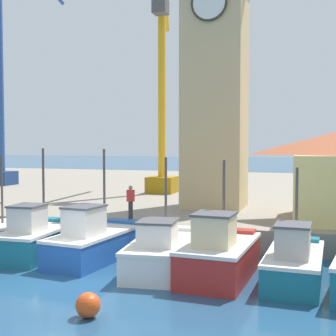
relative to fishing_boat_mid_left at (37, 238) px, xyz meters
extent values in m
plane|color=navy|center=(2.77, -3.00, -0.77)|extent=(300.00, 300.00, 0.00)
cube|color=gray|center=(2.77, 23.02, -0.24)|extent=(120.00, 40.00, 1.04)
cube|color=navy|center=(-1.90, 2.05, 0.43)|extent=(1.68, 0.87, 0.24)
cylinder|color=#4C4742|center=(-2.15, 0.64, 1.91)|extent=(0.10, 0.10, 3.00)
cube|color=#196B7F|center=(0.00, 0.06, -0.24)|extent=(2.03, 4.28, 1.06)
cube|color=#196B7F|center=(-0.08, 1.91, 0.42)|extent=(1.60, 0.67, 0.24)
cube|color=silver|center=(0.00, 0.06, 0.35)|extent=(2.10, 4.34, 0.12)
cube|color=beige|center=(0.03, -0.67, 0.91)|extent=(1.16, 1.31, 1.00)
cube|color=#4C4C51|center=(0.03, -0.67, 1.44)|extent=(1.25, 1.39, 0.08)
cylinder|color=#4C4742|center=(-0.02, 0.59, 2.07)|extent=(0.10, 0.10, 3.32)
torus|color=black|center=(-1.01, 0.23, -0.24)|extent=(0.14, 0.52, 0.52)
cube|color=#2356A8|center=(2.60, 0.27, -0.24)|extent=(2.45, 5.10, 1.05)
cube|color=#2356A8|center=(2.86, 2.46, 0.40)|extent=(1.67, 0.78, 0.24)
cube|color=silver|center=(2.60, 0.27, 0.33)|extent=(2.52, 5.16, 0.12)
cube|color=beige|center=(2.50, -0.58, 0.92)|extent=(1.30, 1.59, 1.06)
cube|color=#4C4C51|center=(2.50, -0.58, 1.49)|extent=(1.39, 1.68, 0.08)
cylinder|color=#4C4742|center=(2.67, 0.88, 2.05)|extent=(0.10, 0.10, 3.32)
torus|color=black|center=(1.61, 0.63, -0.24)|extent=(0.18, 0.53, 0.52)
cube|color=silver|center=(5.63, -0.38, -0.26)|extent=(2.55, 4.98, 1.00)
cube|color=silver|center=(5.40, 1.75, 0.36)|extent=(1.80, 0.78, 0.24)
cube|color=silver|center=(5.63, -0.38, 0.29)|extent=(2.62, 5.05, 0.12)
cube|color=silver|center=(5.72, -1.22, 0.75)|extent=(1.38, 1.56, 0.80)
cube|color=#4C4C51|center=(5.72, -1.22, 1.19)|extent=(1.47, 1.65, 0.08)
cylinder|color=#4C4742|center=(5.56, 0.21, 1.88)|extent=(0.10, 0.10, 3.06)
torus|color=black|center=(4.50, -0.26, -0.26)|extent=(0.18, 0.53, 0.52)
cube|color=#AD2823|center=(7.86, -0.77, -0.18)|extent=(2.32, 4.40, 1.17)
cube|color=#AD2823|center=(7.97, 1.12, 0.52)|extent=(1.79, 0.70, 0.24)
cube|color=silver|center=(7.86, -0.77, 0.45)|extent=(2.38, 4.46, 0.12)
cube|color=beige|center=(7.81, -1.52, 1.02)|extent=(1.32, 1.36, 1.03)
cube|color=#4C4C51|center=(7.81, -1.52, 1.58)|extent=(1.40, 1.44, 0.08)
cylinder|color=#4C4742|center=(7.89, -0.24, 1.92)|extent=(0.10, 0.10, 2.82)
torus|color=black|center=(6.75, -0.49, -0.18)|extent=(0.15, 0.53, 0.52)
cube|color=#196B7F|center=(10.37, -0.52, -0.30)|extent=(1.91, 4.49, 0.93)
cube|color=#196B7F|center=(10.45, 1.44, 0.28)|extent=(1.50, 0.66, 0.24)
cube|color=silver|center=(10.37, -0.52, 0.21)|extent=(1.97, 4.55, 0.12)
cube|color=#B2ADA3|center=(10.34, -1.30, 0.77)|extent=(1.09, 1.37, 1.00)
cube|color=#4C4C51|center=(10.34, -1.30, 1.31)|extent=(1.18, 1.45, 0.08)
cylinder|color=#4C4742|center=(10.40, 0.03, 1.69)|extent=(0.10, 0.10, 2.83)
torus|color=black|center=(9.43, -0.27, -0.30)|extent=(0.14, 0.52, 0.52)
cube|color=tan|center=(5.51, 9.63, 6.58)|extent=(3.35, 3.35, 12.61)
cylinder|color=white|center=(5.51, 7.90, 11.36)|extent=(1.84, 0.12, 1.84)
torus|color=#332D23|center=(5.51, 7.86, 11.36)|extent=(1.96, 0.12, 1.96)
cube|color=navy|center=(-15.40, 18.21, 0.88)|extent=(2.00, 2.00, 1.20)
cylinder|color=#284C93|center=(-15.40, 18.21, 11.27)|extent=(0.56, 0.56, 19.58)
cube|color=#976E11|center=(0.20, 16.04, 0.88)|extent=(2.00, 2.00, 1.20)
cylinder|color=gold|center=(0.20, 16.04, 8.67)|extent=(0.56, 0.56, 14.38)
cube|color=#4C4C4C|center=(0.49, 14.86, 13.50)|extent=(1.00, 1.00, 1.00)
sphere|color=#E54C19|center=(5.20, -5.55, -0.42)|extent=(0.68, 0.68, 0.68)
cylinder|color=#33333D|center=(2.49, 4.22, 0.70)|extent=(0.22, 0.22, 0.85)
cube|color=red|center=(2.49, 4.22, 1.41)|extent=(0.34, 0.22, 0.56)
sphere|color=#9E7051|center=(2.49, 4.22, 1.80)|extent=(0.20, 0.20, 0.20)
camera|label=1|loc=(10.97, -16.70, 3.92)|focal=50.00mm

